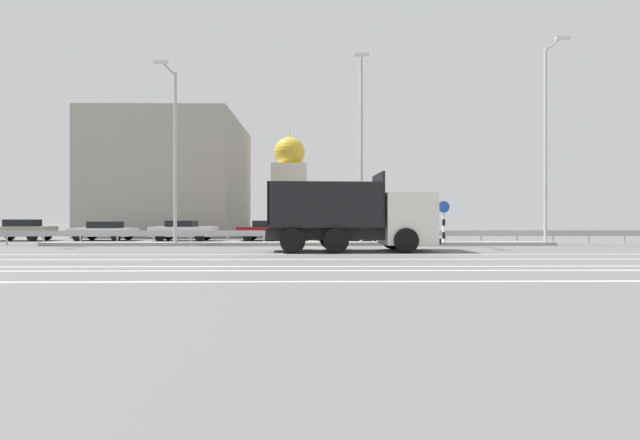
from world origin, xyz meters
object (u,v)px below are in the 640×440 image
(parked_car_3, at_px, (268,230))
(parked_car_4, at_px, (352,229))
(street_lamp_3, at_px, (547,137))
(church_tower, at_px, (290,186))
(street_lamp_1, at_px, (174,149))
(median_road_sign, at_px, (444,222))
(parked_car_2, at_px, (183,230))
(dump_truck, at_px, (372,222))
(parked_car_0, at_px, (21,230))
(parked_car_1, at_px, (104,231))
(street_lamp_2, at_px, (361,146))

(parked_car_3, height_order, parked_car_4, parked_car_4)
(street_lamp_3, height_order, church_tower, church_tower)
(street_lamp_1, height_order, street_lamp_3, street_lamp_3)
(median_road_sign, relative_size, church_tower, 0.22)
(church_tower, bearing_deg, parked_car_2, -109.93)
(parked_car_2, relative_size, church_tower, 0.38)
(parked_car_3, distance_m, church_tower, 16.96)
(church_tower, bearing_deg, street_lamp_1, -102.40)
(dump_truck, bearing_deg, median_road_sign, 130.77)
(parked_car_0, relative_size, parked_car_1, 0.98)
(dump_truck, distance_m, parked_car_2, 14.61)
(street_lamp_1, xyz_separation_m, parked_car_2, (-1.17, 5.44, -4.45))
(parked_car_1, bearing_deg, parked_car_0, 94.27)
(street_lamp_2, bearing_deg, street_lamp_1, -179.33)
(parked_car_0, distance_m, parked_car_4, 21.83)
(dump_truck, relative_size, median_road_sign, 3.07)
(median_road_sign, xyz_separation_m, parked_car_1, (-21.11, 5.52, -0.59))
(median_road_sign, bearing_deg, street_lamp_3, -2.81)
(street_lamp_1, bearing_deg, parked_car_3, 52.01)
(parked_car_0, bearing_deg, church_tower, -48.46)
(dump_truck, distance_m, parked_car_1, 19.30)
(dump_truck, bearing_deg, street_lamp_2, 177.04)
(street_lamp_3, height_order, parked_car_3, street_lamp_3)
(parked_car_4, distance_m, church_tower, 17.61)
(street_lamp_1, relative_size, church_tower, 0.85)
(parked_car_3, relative_size, church_tower, 0.37)
(dump_truck, relative_size, street_lamp_2, 0.77)
(parked_car_2, distance_m, parked_car_4, 11.13)
(parked_car_1, xyz_separation_m, parked_car_2, (5.42, -0.45, 0.03))
(parked_car_1, bearing_deg, parked_car_3, -90.27)
(street_lamp_3, xyz_separation_m, parked_car_2, (-21.19, 5.33, -5.14))
(street_lamp_3, bearing_deg, parked_car_1, 167.73)
(street_lamp_1, distance_m, parked_car_2, 7.13)
(street_lamp_2, bearing_deg, parked_car_0, 165.92)
(parked_car_3, relative_size, parked_car_4, 0.84)
(dump_truck, bearing_deg, parked_car_0, -116.54)
(dump_truck, height_order, street_lamp_2, street_lamp_2)
(street_lamp_2, bearing_deg, parked_car_3, 135.37)
(median_road_sign, relative_size, parked_car_0, 0.61)
(street_lamp_3, distance_m, parked_car_0, 32.77)
(street_lamp_2, xyz_separation_m, church_tower, (-5.14, 21.94, -0.47))
(parked_car_3, bearing_deg, parked_car_4, 92.61)
(median_road_sign, bearing_deg, church_tower, 114.04)
(median_road_sign, distance_m, street_lamp_3, 7.16)
(parked_car_1, xyz_separation_m, parked_car_4, (16.54, -0.18, 0.11))
(dump_truck, height_order, church_tower, church_tower)
(parked_car_0, xyz_separation_m, parked_car_4, (21.83, 0.11, 0.05))
(parked_car_4, bearing_deg, street_lamp_3, -117.20)
(street_lamp_1, relative_size, parked_car_4, 1.91)
(dump_truck, height_order, parked_car_2, dump_truck)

